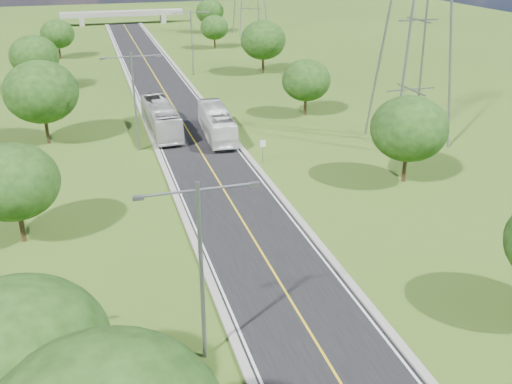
{
  "coord_description": "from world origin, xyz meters",
  "views": [
    {
      "loc": [
        -10.22,
        -11.56,
        20.19
      ],
      "look_at": [
        0.68,
        25.09,
        3.0
      ],
      "focal_mm": 40.0,
      "sensor_mm": 36.0,
      "label": 1
    }
  ],
  "objects": [
    {
      "name": "curb_left",
      "position": [
        -4.25,
        66.0,
        0.11
      ],
      "size": [
        0.5,
        150.0,
        0.22
      ],
      "primitive_type": "cube",
      "color": "gray",
      "rests_on": "ground"
    },
    {
      "name": "ground",
      "position": [
        0.0,
        60.0,
        0.0
      ],
      "size": [
        260.0,
        260.0,
        0.0
      ],
      "primitive_type": "plane",
      "color": "#315016",
      "rests_on": "ground"
    },
    {
      "name": "power_tower_near",
      "position": [
        22.0,
        40.0,
        14.01
      ],
      "size": [
        9.0,
        6.4,
        28.0
      ],
      "color": "slate",
      "rests_on": "ground"
    },
    {
      "name": "streetlight_near_left",
      "position": [
        -6.0,
        12.0,
        5.94
      ],
      "size": [
        5.9,
        0.25,
        10.0
      ],
      "color": "slate",
      "rests_on": "ground"
    },
    {
      "name": "streetlight_mid_left",
      "position": [
        -6.0,
        45.0,
        5.94
      ],
      "size": [
        5.9,
        0.25,
        10.0
      ],
      "color": "slate",
      "rests_on": "ground"
    },
    {
      "name": "tree_ld",
      "position": [
        -17.0,
        74.0,
        4.95
      ],
      "size": [
        6.72,
        6.72,
        7.82
      ],
      "color": "black",
      "rests_on": "ground"
    },
    {
      "name": "bus_outbound",
      "position": [
        2.69,
        46.87,
        1.64
      ],
      "size": [
        3.37,
        11.46,
        3.15
      ],
      "primitive_type": "imported",
      "rotation": [
        0.0,
        0.0,
        3.08
      ],
      "color": "white",
      "rests_on": "road"
    },
    {
      "name": "tree_re",
      "position": [
        14.5,
        100.0,
        4.02
      ],
      "size": [
        5.46,
        5.46,
        6.35
      ],
      "color": "black",
      "rests_on": "ground"
    },
    {
      "name": "streetlight_far_right",
      "position": [
        6.0,
        78.0,
        5.94
      ],
      "size": [
        5.9,
        0.25,
        10.0
      ],
      "color": "slate",
      "rests_on": "ground"
    },
    {
      "name": "tree_la",
      "position": [
        -14.0,
        8.0,
        5.27
      ],
      "size": [
        7.14,
        7.14,
        8.3
      ],
      "color": "black",
      "rests_on": "ground"
    },
    {
      "name": "tree_lb",
      "position": [
        -16.0,
        28.0,
        4.64
      ],
      "size": [
        6.3,
        6.3,
        7.33
      ],
      "color": "black",
      "rests_on": "ground"
    },
    {
      "name": "tree_le",
      "position": [
        -14.5,
        98.0,
        4.33
      ],
      "size": [
        5.88,
        5.88,
        6.84
      ],
      "color": "black",
      "rests_on": "ground"
    },
    {
      "name": "tree_rf",
      "position": [
        18.0,
        120.0,
        4.64
      ],
      "size": [
        6.3,
        6.3,
        7.33
      ],
      "color": "black",
      "rests_on": "ground"
    },
    {
      "name": "tree_lc",
      "position": [
        -15.0,
        50.0,
        5.58
      ],
      "size": [
        7.56,
        7.56,
        8.79
      ],
      "color": "black",
      "rests_on": "ground"
    },
    {
      "name": "speed_limit_sign",
      "position": [
        5.2,
        37.98,
        1.6
      ],
      "size": [
        0.55,
        0.09,
        2.4
      ],
      "color": "slate",
      "rests_on": "ground"
    },
    {
      "name": "bus_inbound",
      "position": [
        -2.93,
        50.16,
        1.73
      ],
      "size": [
        3.14,
        12.06,
        3.34
      ],
      "primitive_type": "imported",
      "rotation": [
        0.0,
        0.0,
        0.03
      ],
      "color": "silver",
      "rests_on": "road"
    },
    {
      "name": "road",
      "position": [
        0.0,
        66.0,
        0.03
      ],
      "size": [
        8.0,
        150.0,
        0.06
      ],
      "primitive_type": "cube",
      "color": "black",
      "rests_on": "ground"
    },
    {
      "name": "overpass",
      "position": [
        0.0,
        140.0,
        2.41
      ],
      "size": [
        30.0,
        3.0,
        3.2
      ],
      "color": "gray",
      "rests_on": "ground"
    },
    {
      "name": "tree_rb",
      "position": [
        16.0,
        30.0,
        4.95
      ],
      "size": [
        6.72,
        6.72,
        7.82
      ],
      "color": "black",
      "rests_on": "ground"
    },
    {
      "name": "tree_rd",
      "position": [
        17.0,
        76.0,
        5.27
      ],
      "size": [
        7.14,
        7.14,
        8.3
      ],
      "color": "black",
      "rests_on": "ground"
    },
    {
      "name": "curb_right",
      "position": [
        4.25,
        66.0,
        0.11
      ],
      "size": [
        0.5,
        150.0,
        0.22
      ],
      "primitive_type": "cube",
      "color": "gray",
      "rests_on": "ground"
    },
    {
      "name": "tree_rc",
      "position": [
        15.0,
        52.0,
        4.33
      ],
      "size": [
        5.88,
        5.88,
        6.84
      ],
      "color": "black",
      "rests_on": "ground"
    }
  ]
}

